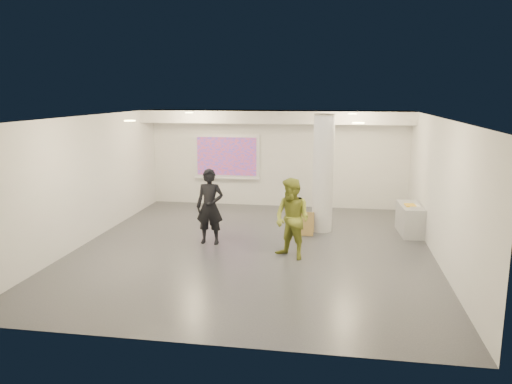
% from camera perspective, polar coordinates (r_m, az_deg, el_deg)
% --- Properties ---
extents(floor, '(8.00, 9.00, 0.01)m').
position_cam_1_polar(floor, '(11.53, -0.32, -6.49)').
color(floor, '#3A3D43').
rests_on(floor, ground).
extents(ceiling, '(8.00, 9.00, 0.01)m').
position_cam_1_polar(ceiling, '(10.99, -0.34, 8.57)').
color(ceiling, white).
rests_on(ceiling, floor).
extents(wall_back, '(8.00, 0.01, 3.00)m').
position_cam_1_polar(wall_back, '(15.57, 2.45, 3.83)').
color(wall_back, silver).
rests_on(wall_back, floor).
extents(wall_front, '(8.00, 0.01, 3.00)m').
position_cam_1_polar(wall_front, '(6.89, -6.64, -5.86)').
color(wall_front, silver).
rests_on(wall_front, floor).
extents(wall_left, '(0.01, 9.00, 3.00)m').
position_cam_1_polar(wall_left, '(12.47, -18.78, 1.35)').
color(wall_left, silver).
rests_on(wall_left, floor).
extents(wall_right, '(0.01, 9.00, 3.00)m').
position_cam_1_polar(wall_right, '(11.22, 20.24, 0.21)').
color(wall_right, silver).
rests_on(wall_right, floor).
extents(soffit_band, '(8.00, 1.10, 0.36)m').
position_cam_1_polar(soffit_band, '(14.91, 2.23, 8.59)').
color(soffit_band, silver).
rests_on(soffit_band, ceiling).
extents(downlight_nw, '(0.22, 0.22, 0.02)m').
position_cam_1_polar(downlight_nw, '(13.93, -7.65, 8.97)').
color(downlight_nw, '#F2E88D').
rests_on(downlight_nw, ceiling).
extents(downlight_ne, '(0.22, 0.22, 0.02)m').
position_cam_1_polar(downlight_ne, '(13.34, 10.98, 8.77)').
color(downlight_ne, '#F2E88D').
rests_on(downlight_ne, ceiling).
extents(downlight_sw, '(0.22, 0.22, 0.02)m').
position_cam_1_polar(downlight_sw, '(10.18, -14.23, 7.90)').
color(downlight_sw, '#F2E88D').
rests_on(downlight_sw, ceiling).
extents(downlight_se, '(0.22, 0.22, 0.02)m').
position_cam_1_polar(downlight_se, '(9.35, 11.61, 7.74)').
color(downlight_se, '#F2E88D').
rests_on(downlight_se, ceiling).
extents(column, '(0.52, 0.52, 3.00)m').
position_cam_1_polar(column, '(12.79, 7.67, 2.10)').
color(column, silver).
rests_on(column, floor).
extents(projection_screen, '(2.10, 0.13, 1.42)m').
position_cam_1_polar(projection_screen, '(15.79, -3.36, 4.02)').
color(projection_screen, white).
rests_on(projection_screen, wall_back).
extents(credenza, '(0.61, 1.30, 0.74)m').
position_cam_1_polar(credenza, '(13.23, 17.22, -3.00)').
color(credenza, '#9FA2A4').
rests_on(credenza, floor).
extents(papers_stack, '(0.32, 0.38, 0.02)m').
position_cam_1_polar(papers_stack, '(13.05, 17.53, -1.49)').
color(papers_stack, white).
rests_on(papers_stack, credenza).
extents(postit_pad, '(0.27, 0.35, 0.03)m').
position_cam_1_polar(postit_pad, '(13.04, 17.21, -1.45)').
color(postit_pad, yellow).
rests_on(postit_pad, credenza).
extents(cardboard_back, '(0.48, 0.10, 0.52)m').
position_cam_1_polar(cardboard_back, '(12.87, 5.58, -3.43)').
color(cardboard_back, olive).
rests_on(cardboard_back, floor).
extents(cardboard_front, '(0.54, 0.16, 0.59)m').
position_cam_1_polar(cardboard_front, '(12.54, 5.37, -3.66)').
color(cardboard_front, olive).
rests_on(cardboard_front, floor).
extents(woman, '(0.65, 0.43, 1.78)m').
position_cam_1_polar(woman, '(11.77, -5.29, -1.68)').
color(woman, black).
rests_on(woman, floor).
extents(man, '(1.07, 1.01, 1.75)m').
position_cam_1_polar(man, '(10.68, 4.16, -3.09)').
color(man, olive).
rests_on(man, floor).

